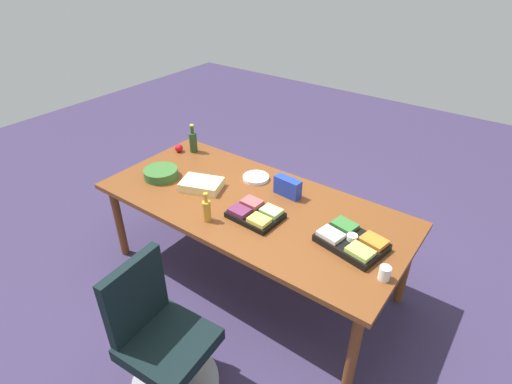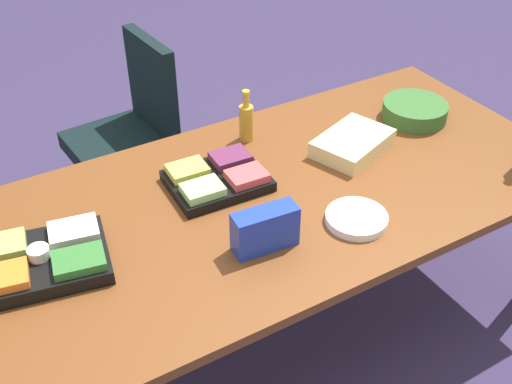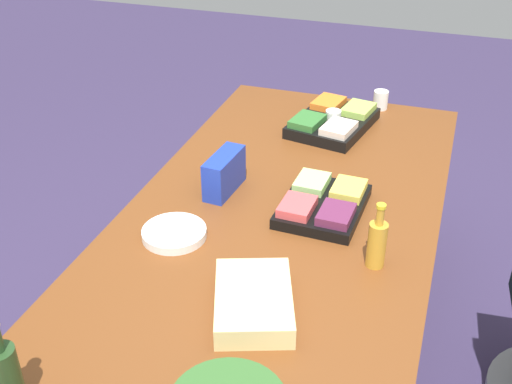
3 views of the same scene
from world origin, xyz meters
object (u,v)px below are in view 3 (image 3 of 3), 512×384
at_px(dressing_bottle, 377,242).
at_px(paper_plate_stack, 174,233).
at_px(chip_bag_blue, 224,173).
at_px(wine_bottle, 6,376).
at_px(veggie_tray, 333,121).
at_px(fruit_platter, 323,203).
at_px(sheet_cake, 254,302).
at_px(paper_cup, 381,100).
at_px(conference_table, 274,239).

distance_m(dressing_bottle, paper_plate_stack, 0.68).
relative_size(chip_bag_blue, wine_bottle, 0.81).
xyz_separation_m(veggie_tray, wine_bottle, (1.80, -0.39, 0.07)).
xyz_separation_m(paper_plate_stack, chip_bag_blue, (-0.34, 0.05, 0.06)).
distance_m(chip_bag_blue, fruit_platter, 0.39).
bearing_deg(paper_plate_stack, sheet_cake, 54.46).
bearing_deg(paper_cup, paper_plate_stack, -20.63).
bearing_deg(chip_bag_blue, paper_plate_stack, -8.59).
height_order(paper_cup, fruit_platter, paper_cup).
relative_size(sheet_cake, dressing_bottle, 1.40).
relative_size(paper_plate_stack, chip_bag_blue, 1.00).
bearing_deg(paper_cup, veggie_tray, -30.35).
relative_size(veggie_tray, fruit_platter, 1.26).
bearing_deg(paper_plate_stack, chip_bag_blue, 171.41).
distance_m(conference_table, sheet_cake, 0.46).
height_order(paper_plate_stack, wine_bottle, wine_bottle).
relative_size(sheet_cake, paper_plate_stack, 1.45).
distance_m(sheet_cake, chip_bag_blue, 0.69).
height_order(conference_table, dressing_bottle, dressing_bottle).
bearing_deg(fruit_platter, sheet_cake, -6.39).
bearing_deg(conference_table, paper_cup, 170.42).
distance_m(paper_cup, chip_bag_blue, 1.06).
bearing_deg(wine_bottle, conference_table, 158.89).
bearing_deg(chip_bag_blue, paper_cup, 155.43).
relative_size(chip_bag_blue, fruit_platter, 0.59).
bearing_deg(chip_bag_blue, fruit_platter, 86.48).
distance_m(paper_plate_stack, wine_bottle, 0.79).
relative_size(conference_table, wine_bottle, 8.82).
relative_size(conference_table, dressing_bottle, 10.55).
relative_size(sheet_cake, paper_cup, 3.56).
bearing_deg(paper_plate_stack, veggie_tray, 162.41).
relative_size(paper_plate_stack, wine_bottle, 0.81).
distance_m(sheet_cake, paper_plate_stack, 0.46).
relative_size(conference_table, fruit_platter, 6.47).
height_order(conference_table, veggie_tray, veggie_tray).
height_order(sheet_cake, wine_bottle, wine_bottle).
xyz_separation_m(dressing_bottle, chip_bag_blue, (-0.28, -0.62, -0.01)).
bearing_deg(wine_bottle, paper_cup, 164.95).
bearing_deg(conference_table, veggie_tray, 178.58).
relative_size(wine_bottle, fruit_platter, 0.73).
relative_size(veggie_tray, wine_bottle, 1.72).
height_order(dressing_bottle, fruit_platter, dressing_bottle).
distance_m(veggie_tray, dressing_bottle, 1.02).
bearing_deg(fruit_platter, conference_table, -44.90).
relative_size(dressing_bottle, fruit_platter, 0.61).
xyz_separation_m(chip_bag_blue, wine_bottle, (1.12, -0.12, 0.03)).
xyz_separation_m(veggie_tray, fruit_platter, (0.70, 0.12, -0.00)).
xyz_separation_m(conference_table, veggie_tray, (-0.84, 0.02, 0.10)).
xyz_separation_m(paper_cup, wine_bottle, (2.09, -0.56, 0.06)).
height_order(conference_table, fruit_platter, fruit_platter).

